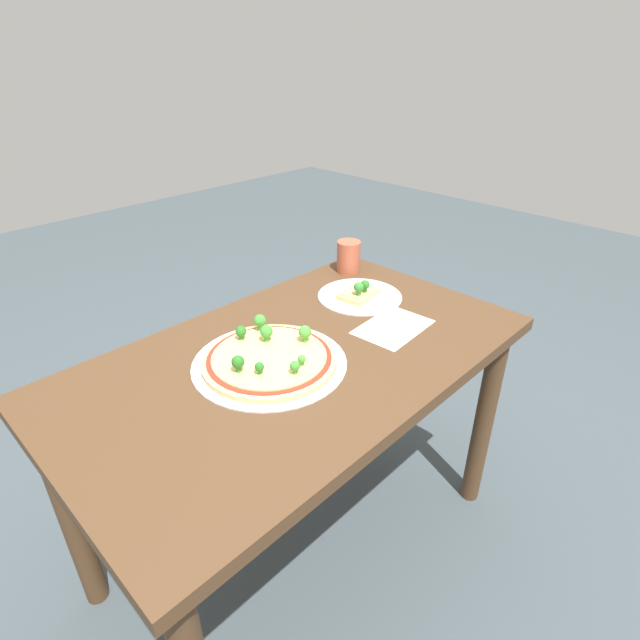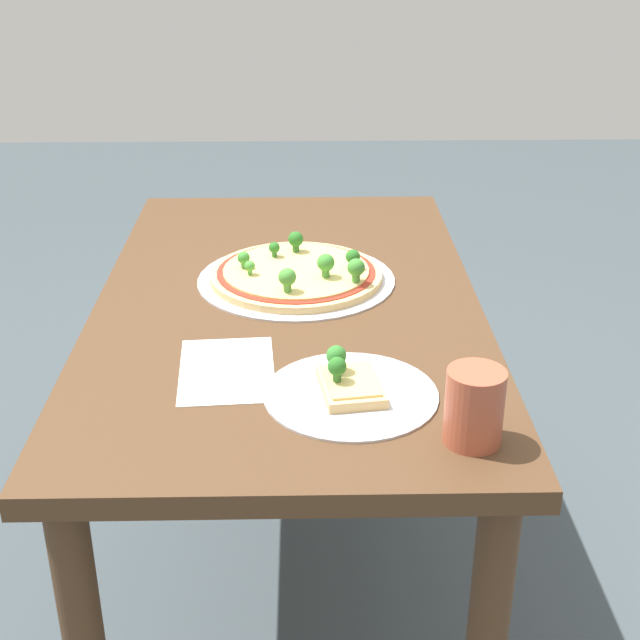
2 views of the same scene
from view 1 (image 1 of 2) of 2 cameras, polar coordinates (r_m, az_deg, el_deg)
The scene contains 6 objects.
ground_plane at distance 1.77m, azimuth -2.04°, elevation -23.78°, with size 8.00×8.00×0.00m, color #3D474C.
dining_table at distance 1.34m, azimuth -2.50°, elevation -7.63°, with size 1.21×0.70×0.72m.
pizza_tray_whole at distance 1.24m, azimuth -5.80°, elevation -4.39°, with size 0.38×0.38×0.07m.
pizza_tray_slice at distance 1.56m, azimuth 4.53°, elevation 2.96°, with size 0.26×0.26×0.07m.
drinking_cup at distance 1.72m, azimuth 3.28°, elevation 7.24°, with size 0.08×0.08×0.11m, color #AD5138.
paper_menu at distance 1.40m, azimuth 8.35°, elevation -0.79°, with size 0.21×0.15×0.00m, color white.
Camera 1 is at (0.73, 0.79, 1.41)m, focal length 28.00 mm.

